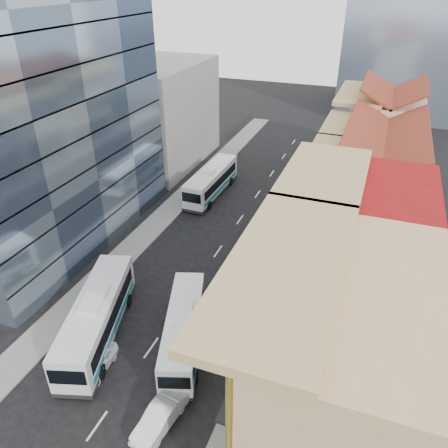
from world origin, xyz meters
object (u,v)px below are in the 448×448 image
at_px(bus_left_near, 97,317).
at_px(office_tower, 30,94).
at_px(shophouse_tan, 346,375).
at_px(bus_right, 184,329).
at_px(sedan_right, 160,417).
at_px(bus_left_far, 211,181).
at_px(sedan_left, 97,363).

bearing_deg(bus_left_near, office_tower, 121.12).
relative_size(shophouse_tan, office_tower, 0.47).
bearing_deg(shophouse_tan, bus_right, 160.66).
xyz_separation_m(bus_left_near, sedan_right, (8.03, -5.24, -1.22)).
xyz_separation_m(bus_left_near, bus_left_far, (-1.17, 26.15, -0.07)).
bearing_deg(office_tower, sedan_left, -44.41).
relative_size(bus_left_near, bus_left_far, 1.04).
distance_m(office_tower, bus_left_near, 21.41).
xyz_separation_m(shophouse_tan, bus_right, (-11.75, 4.12, -4.33)).
distance_m(bus_left_near, sedan_right, 9.67).
relative_size(bus_left_far, bus_right, 1.12).
relative_size(office_tower, sedan_left, 7.58).
height_order(shophouse_tan, bus_right, shophouse_tan).
height_order(shophouse_tan, bus_left_far, shophouse_tan).
xyz_separation_m(office_tower, bus_right, (19.25, -9.88, -13.33)).
height_order(bus_left_near, sedan_left, bus_left_near).
distance_m(bus_left_far, sedan_right, 32.73).
height_order(bus_right, sedan_right, bus_right).
bearing_deg(office_tower, bus_left_near, -41.67).
distance_m(bus_left_near, bus_right, 6.73).
bearing_deg(shophouse_tan, sedan_right, -166.22).
xyz_separation_m(bus_left_far, sedan_left, (2.98, -29.05, -1.20)).
distance_m(office_tower, bus_left_far, 22.93).
bearing_deg(shophouse_tan, bus_left_far, 124.03).
bearing_deg(bus_left_far, sedan_left, -83.15).
bearing_deg(bus_left_near, sedan_right, -50.37).
xyz_separation_m(office_tower, sedan_right, (20.71, -16.52, -14.27)).
relative_size(bus_left_far, sedan_left, 2.95).
xyz_separation_m(bus_left_far, sedan_right, (9.20, -31.39, -1.14)).
bearing_deg(sedan_left, sedan_right, -25.70).
height_order(shophouse_tan, sedan_left, shophouse_tan).
bearing_deg(bus_left_far, office_tower, -126.73).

